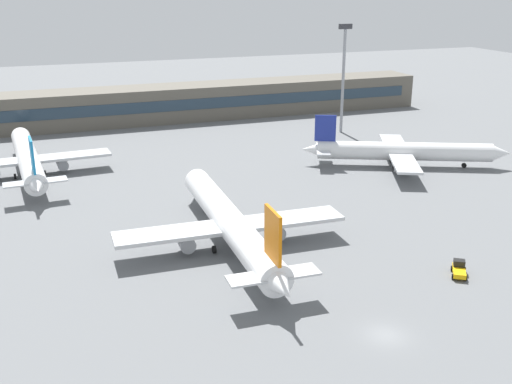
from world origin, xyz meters
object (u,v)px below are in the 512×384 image
Objects in this scene: airplane_mid at (405,151)px; baggage_tug_yellow at (459,269)px; airplane_far at (27,157)px; floodlight_tower_west at (343,71)px; airplane_near at (228,221)px.

baggage_tug_yellow is (-20.15, -43.76, -2.31)m from airplane_mid.
floodlight_tower_west is at bearing 8.24° from airplane_far.
airplane_far is at bearing 128.23° from baggage_tug_yellow.
airplane_near is 31.21m from baggage_tug_yellow.
airplane_mid is (44.55, 24.49, -0.40)m from airplane_near.
airplane_near is 51.85m from airplane_far.
airplane_far is 81.61m from baggage_tug_yellow.
airplane_mid is at bearing 28.79° from airplane_near.
airplane_mid is at bearing -16.05° from airplane_far.
floodlight_tower_west is (72.40, 10.49, 11.55)m from airplane_far.
airplane_far reaches higher than baggage_tug_yellow.
airplane_near reaches higher than airplane_far.
baggage_tug_yellow is 78.98m from floodlight_tower_west.
airplane_mid is 73.50m from airplane_far.
baggage_tug_yellow is 0.15× the size of floodlight_tower_west.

